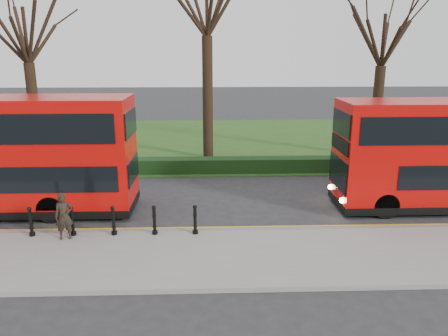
{
  "coord_description": "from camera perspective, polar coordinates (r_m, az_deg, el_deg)",
  "views": [
    {
      "loc": [
        2.08,
        -15.46,
        6.39
      ],
      "look_at": [
        2.62,
        0.5,
        2.0
      ],
      "focal_mm": 35.0,
      "sensor_mm": 36.0,
      "label": 1
    }
  ],
  "objects": [
    {
      "name": "ground",
      "position": [
        16.86,
        -8.95,
        -7.1
      ],
      "size": [
        120.0,
        120.0,
        0.0
      ],
      "primitive_type": "plane",
      "color": "#28282B",
      "rests_on": "ground"
    },
    {
      "name": "pavement",
      "position": [
        14.12,
        -10.41,
        -11.47
      ],
      "size": [
        60.0,
        4.0,
        0.15
      ],
      "primitive_type": "cube",
      "color": "gray",
      "rests_on": "ground"
    },
    {
      "name": "kerb",
      "position": [
        15.92,
        -9.38,
        -8.23
      ],
      "size": [
        60.0,
        0.25,
        0.16
      ],
      "primitive_type": "cube",
      "color": "slate",
      "rests_on": "ground"
    },
    {
      "name": "grass_verge",
      "position": [
        31.19,
        -5.74,
        3.53
      ],
      "size": [
        60.0,
        18.0,
        0.06
      ],
      "primitive_type": "cube",
      "color": "#284B19",
      "rests_on": "ground"
    },
    {
      "name": "hedge",
      "position": [
        23.15,
        -7.04,
        0.26
      ],
      "size": [
        60.0,
        0.9,
        0.8
      ],
      "primitive_type": "cube",
      "color": "black",
      "rests_on": "ground"
    },
    {
      "name": "yellow_line_outer",
      "position": [
        16.22,
        -9.24,
        -8.03
      ],
      "size": [
        60.0,
        0.1,
        0.01
      ],
      "primitive_type": "cube",
      "color": "yellow",
      "rests_on": "ground"
    },
    {
      "name": "yellow_line_inner",
      "position": [
        16.4,
        -9.16,
        -7.75
      ],
      "size": [
        60.0,
        0.1,
        0.01
      ],
      "primitive_type": "cube",
      "color": "yellow",
      "rests_on": "ground"
    },
    {
      "name": "tree_left",
      "position": [
        27.4,
        -24.56,
        16.18
      ],
      "size": [
        6.53,
        6.53,
        10.2
      ],
      "color": "black",
      "rests_on": "ground"
    },
    {
      "name": "tree_right",
      "position": [
        27.34,
        20.15,
        16.06
      ],
      "size": [
        6.3,
        6.3,
        9.84
      ],
      "color": "black",
      "rests_on": "ground"
    },
    {
      "name": "bollard_row",
      "position": [
        15.59,
        -14.24,
        -6.73
      ],
      "size": [
        5.77,
        0.15,
        1.0
      ],
      "color": "black",
      "rests_on": "pavement"
    },
    {
      "name": "pedestrian",
      "position": [
        15.66,
        -20.18,
        -5.93
      ],
      "size": [
        0.67,
        0.54,
        1.61
      ],
      "primitive_type": "imported",
      "rotation": [
        0.0,
        0.0,
        0.29
      ],
      "color": "black",
      "rests_on": "pavement"
    }
  ]
}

